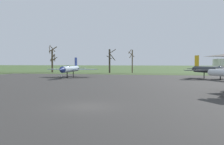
# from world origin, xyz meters

# --- Properties ---
(ground_plane) EXTENTS (600.00, 600.00, 0.00)m
(ground_plane) POSITION_xyz_m (0.00, 0.00, 0.00)
(ground_plane) COLOR #425B2D
(asphalt_apron) EXTENTS (80.16, 60.93, 0.05)m
(asphalt_apron) POSITION_xyz_m (0.00, 18.28, 0.03)
(asphalt_apron) COLOR #383533
(asphalt_apron) RESTS_ON ground
(grass_verge_strip) EXTENTS (140.16, 12.00, 0.06)m
(grass_verge_strip) POSITION_xyz_m (0.00, 54.74, 0.03)
(grass_verge_strip) COLOR #3B4E27
(grass_verge_strip) RESTS_ON ground
(jet_fighter_front_left) EXTENTS (9.69, 13.02, 4.92)m
(jet_fighter_front_left) POSITION_xyz_m (14.36, 34.04, 1.96)
(jet_fighter_front_left) COLOR #33383D
(jet_fighter_front_left) RESTS_ON ground
(jet_fighter_rear_left) EXTENTS (11.69, 14.06, 4.59)m
(jet_fighter_rear_left) POSITION_xyz_m (-15.45, 33.64, 1.96)
(jet_fighter_rear_left) COLOR #8EA3B2
(jet_fighter_rear_left) RESTS_ON ground
(info_placard_rear_left) EXTENTS (0.61, 0.22, 0.92)m
(info_placard_rear_left) POSITION_xyz_m (-14.49, 26.53, 0.59)
(info_placard_rear_left) COLOR black
(info_placard_rear_left) RESTS_ON ground
(bare_tree_far_left) EXTENTS (2.24, 2.32, 9.13)m
(bare_tree_far_left) POSITION_xyz_m (-33.72, 61.42, 4.27)
(bare_tree_far_left) COLOR brown
(bare_tree_far_left) RESTS_ON ground
(bare_tree_left_of_center) EXTENTS (3.23, 3.28, 9.36)m
(bare_tree_left_of_center) POSITION_xyz_m (-33.33, 60.83, 4.57)
(bare_tree_left_of_center) COLOR brown
(bare_tree_left_of_center) RESTS_ON ground
(bare_tree_center) EXTENTS (2.80, 3.82, 7.76)m
(bare_tree_center) POSITION_xyz_m (-12.57, 59.65, 4.15)
(bare_tree_center) COLOR #42382D
(bare_tree_center) RESTS_ON ground
(bare_tree_right_of_center) EXTENTS (2.15, 2.51, 7.77)m
(bare_tree_right_of_center) POSITION_xyz_m (-5.68, 61.74, 4.20)
(bare_tree_right_of_center) COLOR brown
(bare_tree_right_of_center) RESTS_ON ground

